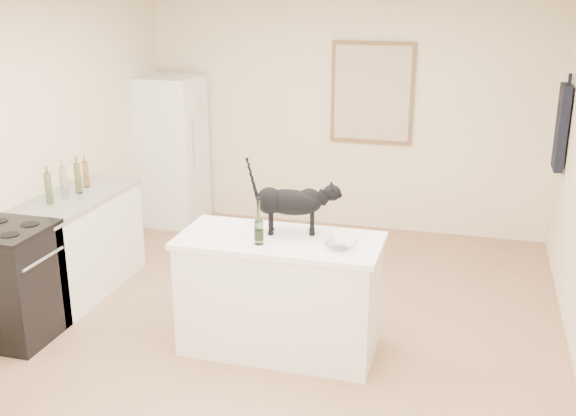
# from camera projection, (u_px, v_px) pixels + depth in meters

# --- Properties ---
(floor) EXTENTS (5.50, 5.50, 0.00)m
(floor) POSITION_uv_depth(u_px,v_px,m) (275.00, 333.00, 5.47)
(floor) COLOR #AA7E5A
(floor) RESTS_ON ground
(wall_back) EXTENTS (4.50, 0.00, 4.50)m
(wall_back) POSITION_uv_depth(u_px,v_px,m) (345.00, 114.00, 7.59)
(wall_back) COLOR beige
(wall_back) RESTS_ON ground
(wall_front) EXTENTS (4.50, 0.00, 4.50)m
(wall_front) POSITION_uv_depth(u_px,v_px,m) (63.00, 365.00, 2.55)
(wall_front) COLOR beige
(wall_front) RESTS_ON ground
(wall_left) EXTENTS (0.00, 5.50, 5.50)m
(wall_left) POSITION_uv_depth(u_px,v_px,m) (14.00, 158.00, 5.65)
(wall_left) COLOR beige
(wall_left) RESTS_ON ground
(island_base) EXTENTS (1.44, 0.67, 0.86)m
(island_base) POSITION_uv_depth(u_px,v_px,m) (280.00, 296.00, 5.13)
(island_base) COLOR white
(island_base) RESTS_ON floor
(island_top) EXTENTS (1.50, 0.70, 0.04)m
(island_top) POSITION_uv_depth(u_px,v_px,m) (280.00, 241.00, 4.99)
(island_top) COLOR white
(island_top) RESTS_ON island_base
(left_cabinets) EXTENTS (0.60, 1.40, 0.86)m
(left_cabinets) POSITION_uv_depth(u_px,v_px,m) (76.00, 247.00, 6.11)
(left_cabinets) COLOR white
(left_cabinets) RESTS_ON floor
(left_countertop) EXTENTS (0.62, 1.44, 0.04)m
(left_countertop) POSITION_uv_depth(u_px,v_px,m) (71.00, 199.00, 5.98)
(left_countertop) COLOR gray
(left_countertop) RESTS_ON left_cabinets
(stove) EXTENTS (0.60, 0.60, 0.90)m
(stove) POSITION_uv_depth(u_px,v_px,m) (12.00, 285.00, 5.28)
(stove) COLOR black
(stove) RESTS_ON floor
(fridge) EXTENTS (0.68, 0.68, 1.70)m
(fridge) POSITION_uv_depth(u_px,v_px,m) (171.00, 151.00, 7.86)
(fridge) COLOR white
(fridge) RESTS_ON floor
(artwork_frame) EXTENTS (0.90, 0.03, 1.10)m
(artwork_frame) POSITION_uv_depth(u_px,v_px,m) (372.00, 93.00, 7.41)
(artwork_frame) COLOR brown
(artwork_frame) RESTS_ON wall_back
(artwork_canvas) EXTENTS (0.82, 0.00, 1.02)m
(artwork_canvas) POSITION_uv_depth(u_px,v_px,m) (372.00, 93.00, 7.39)
(artwork_canvas) COLOR beige
(artwork_canvas) RESTS_ON wall_back
(hanging_garment) EXTENTS (0.08, 0.34, 0.80)m
(hanging_garment) POSITION_uv_depth(u_px,v_px,m) (562.00, 128.00, 6.36)
(hanging_garment) COLOR black
(hanging_garment) RESTS_ON wall_right
(black_cat) EXTENTS (0.64, 0.32, 0.43)m
(black_cat) POSITION_uv_depth(u_px,v_px,m) (290.00, 206.00, 5.03)
(black_cat) COLOR black
(black_cat) RESTS_ON island_top
(wine_bottle) EXTENTS (0.07, 0.07, 0.30)m
(wine_bottle) POSITION_uv_depth(u_px,v_px,m) (259.00, 224.00, 4.83)
(wine_bottle) COLOR #336127
(wine_bottle) RESTS_ON island_top
(glass_bowl) EXTENTS (0.25, 0.25, 0.05)m
(glass_bowl) POSITION_uv_depth(u_px,v_px,m) (340.00, 245.00, 4.77)
(glass_bowl) COLOR white
(glass_bowl) RESTS_ON island_top
(fridge_paper) EXTENTS (0.01, 0.13, 0.16)m
(fridge_paper) POSITION_uv_depth(u_px,v_px,m) (200.00, 106.00, 7.69)
(fridge_paper) COLOR silver
(fridge_paper) RESTS_ON fridge
(counter_bottle_cluster) EXTENTS (0.12, 0.60, 0.28)m
(counter_bottle_cluster) POSITION_uv_depth(u_px,v_px,m) (68.00, 181.00, 5.95)
(counter_bottle_cluster) COLOR #A3AFA2
(counter_bottle_cluster) RESTS_ON left_countertop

